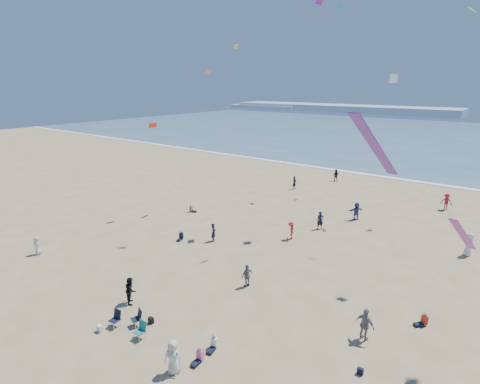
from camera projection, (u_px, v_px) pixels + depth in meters
The scene contains 12 objects.
ground at pixel (129, 323), 21.77m from camera, with size 220.00×220.00×0.00m, color tan.
ocean at pixel (443, 139), 94.21m from camera, with size 220.00×100.00×0.06m, color #476B84.
surf_line at pixel (379, 176), 56.07m from camera, with size 220.00×1.20×0.08m, color white.
headland_far at pixel (339, 108), 185.97m from camera, with size 110.00×20.00×3.20m, color #7A8EA8.
headland_near at pixel (266, 107), 205.67m from camera, with size 40.00×14.00×2.00m, color #7A8EA8.
standing_flyers at pixel (317, 247), 29.91m from camera, with size 33.25×48.74×1.93m.
seated_group at pixel (231, 272), 26.76m from camera, with size 25.69×16.87×0.84m.
chair_cluster at pixel (130, 323), 21.01m from camera, with size 2.65×1.52×1.00m.
white_tote at pixel (100, 329), 20.98m from camera, with size 0.35×0.20×0.40m, color white.
black_backpack at pixel (151, 320), 21.72m from camera, with size 0.30×0.22×0.38m, color black.
navy_bag at pixel (360, 371), 17.91m from camera, with size 0.28×0.18×0.34m, color black.
kites_aloft at pixel (397, 55), 22.95m from camera, with size 40.92×44.45×29.12m.
Camera 1 is at (16.53, -10.98, 13.43)m, focal length 28.00 mm.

